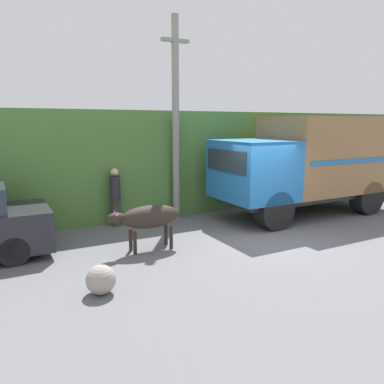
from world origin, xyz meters
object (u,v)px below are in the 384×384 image
object	(u,v)px
utility_pole	(176,117)
cargo_truck	(313,161)
pedestrian_on_hill	(115,194)
roadside_rock	(101,280)
brown_cow	(149,217)

from	to	relation	value
utility_pole	cargo_truck	bearing A→B (deg)	-20.86
pedestrian_on_hill	utility_pole	world-z (taller)	utility_pole
pedestrian_on_hill	utility_pole	distance (m)	3.08
utility_pole	roadside_rock	distance (m)	6.50
cargo_truck	brown_cow	bearing A→B (deg)	-172.77
pedestrian_on_hill	utility_pole	xyz separation A→B (m)	(2.05, 0.02, 2.30)
brown_cow	roadside_rock	size ratio (longest dim) A/B	3.38
pedestrian_on_hill	utility_pole	size ratio (longest dim) A/B	0.28
cargo_truck	utility_pole	world-z (taller)	utility_pole
pedestrian_on_hill	roadside_rock	bearing A→B (deg)	52.76
brown_cow	roadside_rock	world-z (taller)	brown_cow
cargo_truck	pedestrian_on_hill	xyz separation A→B (m)	(-6.41, 1.64, -0.84)
utility_pole	roadside_rock	size ratio (longest dim) A/B	11.58
brown_cow	pedestrian_on_hill	distance (m)	2.54
pedestrian_on_hill	roadside_rock	distance (m)	4.75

